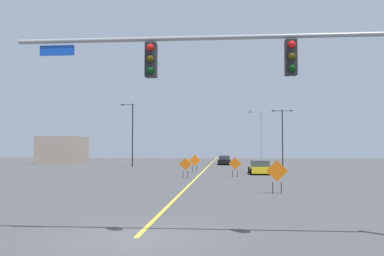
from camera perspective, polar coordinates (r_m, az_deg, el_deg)
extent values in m
plane|color=#444447|center=(13.03, -7.66, -14.60)|extent=(171.37, 171.37, 0.00)
cube|color=yellow|center=(60.17, 2.30, -5.12)|extent=(0.16, 95.21, 0.01)
cylinder|color=gray|center=(12.86, 3.82, 12.17)|extent=(12.52, 0.14, 0.14)
cube|color=black|center=(12.85, 13.29, 9.29)|extent=(0.34, 0.32, 1.05)
sphere|color=red|center=(12.76, 13.39, 10.99)|extent=(0.22, 0.22, 0.22)
sphere|color=#3C3106|center=(12.68, 13.41, 9.45)|extent=(0.22, 0.22, 0.22)
sphere|color=black|center=(12.61, 13.42, 7.89)|extent=(0.22, 0.22, 0.22)
cube|color=black|center=(12.92, -5.58, 9.17)|extent=(0.34, 0.32, 1.05)
sphere|color=red|center=(12.83, -5.72, 10.85)|extent=(0.22, 0.22, 0.22)
sphere|color=#3C3106|center=(12.76, -5.73, 9.32)|extent=(0.22, 0.22, 0.22)
sphere|color=black|center=(12.69, -5.73, 7.77)|extent=(0.22, 0.22, 0.22)
cube|color=#1447B7|center=(13.83, -17.88, 10.00)|extent=(1.10, 0.03, 0.32)
cylinder|color=black|center=(56.57, -8.09, -0.97)|extent=(0.16, 0.16, 8.49)
cylinder|color=black|center=(56.99, -8.76, 3.15)|extent=(1.42, 0.08, 0.08)
cube|color=#262628|center=(57.16, -9.45, 3.14)|extent=(0.44, 0.24, 0.14)
cylinder|color=black|center=(60.03, 12.20, -1.31)|extent=(0.16, 0.16, 7.88)
cylinder|color=black|center=(60.15, 11.58, 2.30)|extent=(1.25, 0.08, 0.08)
cube|color=#262628|center=(60.08, 10.98, 2.30)|extent=(0.44, 0.24, 0.14)
cylinder|color=black|center=(60.31, 12.76, 2.29)|extent=(1.25, 0.08, 0.08)
cube|color=#262628|center=(60.40, 13.35, 2.29)|extent=(0.44, 0.24, 0.14)
cylinder|color=gray|center=(76.12, 9.39, -1.13)|extent=(0.16, 0.16, 9.09)
cylinder|color=gray|center=(76.28, 8.64, 2.17)|extent=(1.94, 0.08, 0.08)
cube|color=#262628|center=(76.22, 7.91, 2.17)|extent=(0.44, 0.24, 0.14)
cube|color=orange|center=(24.96, 11.47, -5.73)|extent=(1.25, 0.24, 1.26)
cylinder|color=black|center=(25.05, 10.93, -7.98)|extent=(0.05, 0.05, 0.66)
cylinder|color=black|center=(25.02, 12.06, -7.97)|extent=(0.05, 0.05, 0.66)
cube|color=orange|center=(44.37, 0.36, -4.40)|extent=(1.17, 0.20, 1.18)
cylinder|color=black|center=(44.40, 0.07, -5.62)|extent=(0.05, 0.05, 0.67)
cylinder|color=black|center=(44.42, 0.66, -5.62)|extent=(0.05, 0.05, 0.67)
cube|color=orange|center=(36.33, -0.90, -4.92)|extent=(1.11, 0.23, 1.12)
cylinder|color=black|center=(36.44, -1.23, -6.32)|extent=(0.05, 0.05, 0.64)
cylinder|color=black|center=(36.32, -0.57, -6.34)|extent=(0.05, 0.05, 0.64)
cube|color=orange|center=(38.01, 5.84, -4.82)|extent=(1.12, 0.26, 1.13)
cylinder|color=black|center=(38.09, 5.52, -6.16)|extent=(0.05, 0.05, 0.62)
cylinder|color=black|center=(38.02, 6.18, -6.17)|extent=(0.05, 0.05, 0.62)
cube|color=black|center=(63.27, 4.40, -4.56)|extent=(1.83, 4.56, 0.64)
cube|color=#333D47|center=(63.03, 4.40, -4.01)|extent=(1.60, 2.16, 0.58)
cylinder|color=black|center=(64.88, 5.15, -4.65)|extent=(0.23, 0.64, 0.64)
cylinder|color=black|center=(64.86, 3.61, -4.65)|extent=(0.23, 0.64, 0.64)
cylinder|color=black|center=(61.72, 5.22, -4.76)|extent=(0.23, 0.64, 0.64)
cylinder|color=black|center=(61.69, 3.61, -4.76)|extent=(0.23, 0.64, 0.64)
cube|color=gold|center=(42.50, 9.18, -5.56)|extent=(1.93, 4.56, 0.60)
cube|color=#333D47|center=(42.25, 9.20, -4.76)|extent=(1.72, 2.60, 0.61)
cylinder|color=black|center=(44.18, 10.22, -5.62)|extent=(0.23, 0.64, 0.64)
cylinder|color=black|center=(44.02, 7.78, -5.64)|extent=(0.23, 0.64, 0.64)
cylinder|color=black|center=(41.02, 10.68, -5.85)|extent=(0.23, 0.64, 0.64)
cylinder|color=black|center=(40.86, 8.06, -5.89)|extent=(0.23, 0.64, 0.64)
cube|color=gray|center=(70.99, -17.19, -2.87)|extent=(6.09, 7.57, 4.32)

